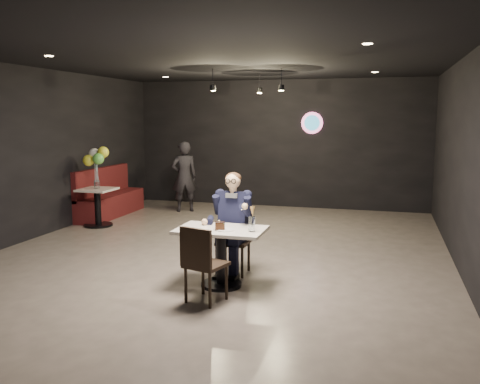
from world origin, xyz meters
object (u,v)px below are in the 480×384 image
(booth_bench, at_px, (110,192))
(main_table, at_px, (221,257))
(chair_far, at_px, (234,241))
(seated_man, at_px, (234,222))
(balloon_vase, at_px, (97,184))
(passerby, at_px, (184,177))
(sundae_glass, at_px, (252,224))
(side_table, at_px, (98,206))
(chair_near, at_px, (206,263))

(booth_bench, bearing_deg, main_table, -44.96)
(main_table, xyz_separation_m, booth_bench, (-3.75, 3.75, 0.15))
(chair_far, bearing_deg, seated_man, 0.00)
(balloon_vase, xyz_separation_m, passerby, (1.04, 1.95, -0.04))
(sundae_glass, height_order, side_table, sundae_glass)
(side_table, bearing_deg, chair_far, -32.48)
(main_table, bearing_deg, chair_near, -90.00)
(main_table, distance_m, booth_bench, 5.31)
(balloon_vase, bearing_deg, sundae_glass, -35.94)
(side_table, relative_size, passerby, 0.50)
(chair_far, bearing_deg, chair_near, -90.00)
(chair_far, distance_m, side_table, 4.09)
(chair_near, xyz_separation_m, side_table, (-3.45, 3.31, -0.06))
(main_table, relative_size, booth_bench, 0.52)
(passerby, bearing_deg, side_table, 32.43)
(chair_near, relative_size, seated_man, 0.64)
(passerby, bearing_deg, sundae_glass, 91.16)
(seated_man, relative_size, passerby, 0.91)
(main_table, xyz_separation_m, sundae_glass, (0.41, -0.06, 0.47))
(sundae_glass, bearing_deg, seated_man, 124.37)
(balloon_vase, height_order, passerby, passerby)
(balloon_vase, bearing_deg, main_table, -38.51)
(chair_near, height_order, side_table, chair_near)
(main_table, distance_m, passerby, 5.30)
(sundae_glass, relative_size, booth_bench, 0.09)
(chair_near, distance_m, seated_man, 1.14)
(chair_far, relative_size, sundae_glass, 5.03)
(passerby, bearing_deg, seated_man, 90.60)
(booth_bench, bearing_deg, seated_man, -40.43)
(seated_man, height_order, booth_bench, seated_man)
(side_table, xyz_separation_m, balloon_vase, (0.00, 0.00, 0.43))
(side_table, bearing_deg, seated_man, -32.48)
(chair_near, height_order, passerby, passerby)
(main_table, bearing_deg, sundae_glass, -7.77)
(main_table, distance_m, sundae_glass, 0.63)
(main_table, relative_size, chair_far, 1.20)
(chair_near, height_order, seated_man, seated_man)
(chair_far, distance_m, seated_man, 0.26)
(side_table, bearing_deg, sundae_glass, -35.94)
(sundae_glass, height_order, passerby, passerby)
(chair_near, relative_size, sundae_glass, 5.03)
(booth_bench, relative_size, balloon_vase, 12.89)
(chair_far, xyz_separation_m, passerby, (-2.41, 4.15, 0.34))
(main_table, bearing_deg, seated_man, 90.00)
(chair_near, distance_m, sundae_glass, 0.76)
(balloon_vase, bearing_deg, seated_man, -32.48)
(seated_man, bearing_deg, main_table, -90.00)
(main_table, height_order, chair_near, chair_near)
(chair_far, bearing_deg, balloon_vase, 147.52)
(chair_far, relative_size, passerby, 0.58)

